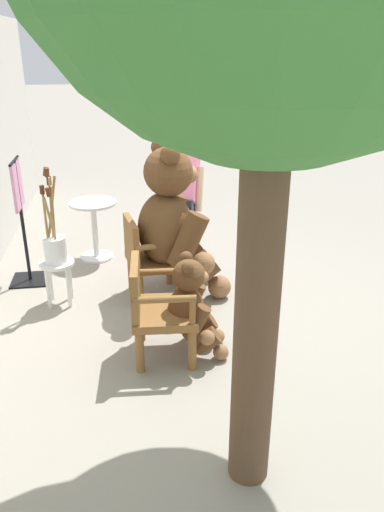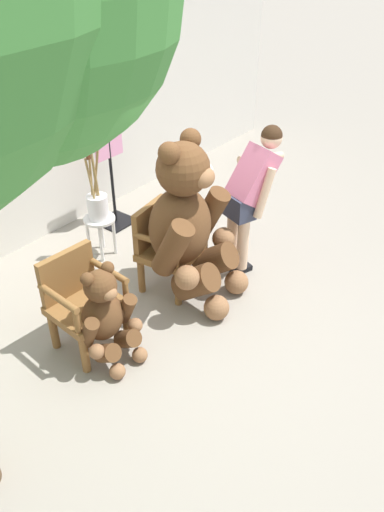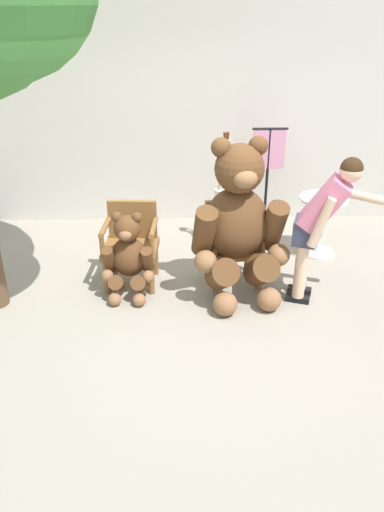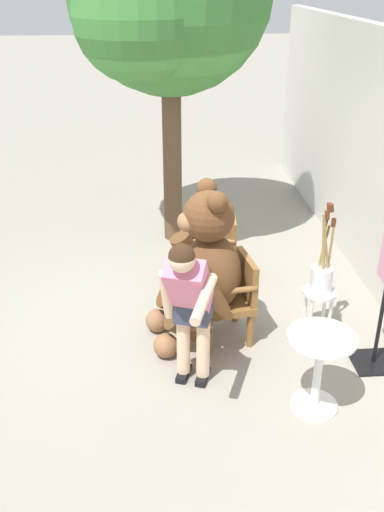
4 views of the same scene
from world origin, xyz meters
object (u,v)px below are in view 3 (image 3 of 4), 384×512
Objects in this scene: person_visitor at (321,218)px; round_side_table at (321,219)px; brush_bucket at (223,193)px; wooden_chair_left at (131,242)px; teddy_bear_small at (128,256)px; white_stool at (223,217)px; clothing_display_stand at (267,178)px; teddy_bear_large at (239,222)px; wooden_chair_right at (232,240)px.

person_visitor is 2.09× the size of round_side_table.
brush_bucket is 1.31× the size of round_side_table.
person_visitor reaches higher than wooden_chair_left.
person_visitor reaches higher than teddy_bear_small.
wooden_chair_left is 2.26m from round_side_table.
brush_bucket is at bearing 48.59° from teddy_bear_small.
wooden_chair_left is at bearing 88.52° from teddy_bear_small.
brush_bucket is at bearing 102.21° from white_stool.
round_side_table is at bearing -52.85° from clothing_display_stand.
brush_bucket is at bearing 163.91° from round_side_table.
person_visitor is (0.76, -0.19, 0.11)m from teddy_bear_large.
person_visitor is 1.10× the size of clothing_display_stand.
wooden_chair_right is 0.63× the size of clothing_display_stand.
clothing_display_stand is at bearing 96.94° from person_visitor.
wooden_chair_right is 1.44m from clothing_display_stand.
teddy_bear_large is at bearing -87.79° from white_stool.
teddy_bear_small is 2.31m from clothing_display_stand.
brush_bucket is at bearing 91.38° from wooden_chair_right.
teddy_bear_large reaches higher than clothing_display_stand.
brush_bucket reaches higher than teddy_bear_small.
wooden_chair_left is 2.11m from clothing_display_stand.
teddy_bear_large is 1.42m from round_side_table.
wooden_chair_right is 0.92m from white_stool.
clothing_display_stand reaches higher than white_stool.
clothing_display_stand is at bearing 33.58° from white_stool.
round_side_table is at bearing 37.92° from teddy_bear_large.
white_stool is at bearing -77.79° from brush_bucket.
teddy_bear_large reaches higher than teddy_bear_small.
clothing_display_stand reaches higher than round_side_table.
white_stool is 0.49× the size of brush_bucket.
wooden_chair_left is 1.18m from teddy_bear_large.
wooden_chair_right is at bearing 14.98° from teddy_bear_small.
wooden_chair_right is 0.96× the size of teddy_bear_small.
brush_bucket is 0.71m from clothing_display_stand.
teddy_bear_small is 0.95× the size of brush_bucket.
teddy_bear_small reaches higher than round_side_table.
person_visitor is at bearing -13.78° from teddy_bear_large.
white_stool is (-0.80, 1.36, -0.55)m from person_visitor.
brush_bucket is at bearing 120.56° from person_visitor.
wooden_chair_right is 0.57× the size of person_visitor.
teddy_bear_small is 1.25× the size of round_side_table.
teddy_bear_large is at bearing -142.08° from round_side_table.
teddy_bear_small reaches higher than wooden_chair_left.
wooden_chair_left is 1.39m from white_stool.
brush_bucket is at bearing 40.90° from wooden_chair_left.
brush_bucket reaches higher than clothing_display_stand.
wooden_chair_left is at bearing -165.09° from round_side_table.
teddy_bear_small is at bearing -136.04° from clothing_display_stand.
wooden_chair_left is 1.87× the size of white_stool.
person_visitor is at bearing -13.73° from wooden_chair_left.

